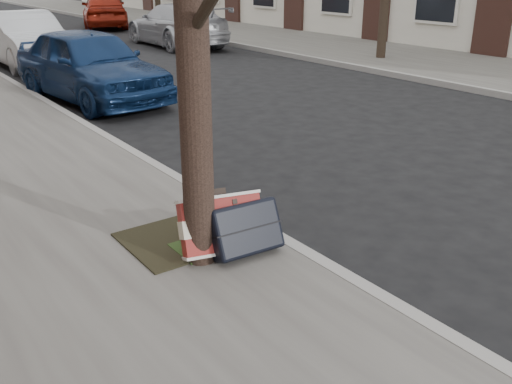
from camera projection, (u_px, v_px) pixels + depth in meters
ground at (442, 242)px, 5.07m from camera, size 120.00×120.00×0.00m
far_sidewalk at (234, 32)px, 20.59m from camera, size 4.00×70.00×0.12m
dirt_patch at (178, 239)px, 4.83m from camera, size 0.85×0.85×0.02m
suitcase_red at (221, 225)px, 4.53m from camera, size 0.72×0.51×0.50m
suitcase_navy at (245, 228)px, 4.52m from camera, size 0.61×0.38×0.46m
car_near_front at (90, 65)px, 10.18m from camera, size 1.92×3.93×1.29m
car_near_mid at (25, 39)px, 13.70m from camera, size 1.41×3.91×1.28m
car_far_front at (176, 25)px, 17.22m from camera, size 2.01×4.47×1.27m
car_far_back at (104, 10)px, 22.34m from camera, size 2.87×4.36×1.38m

